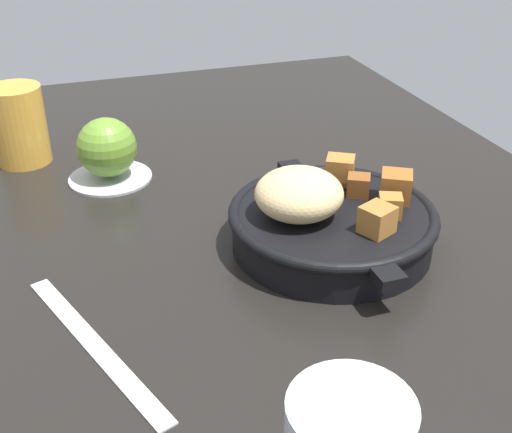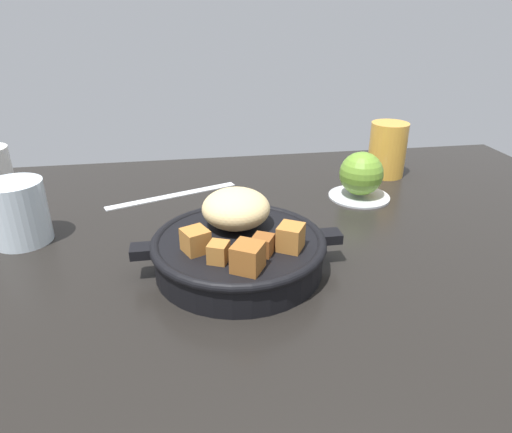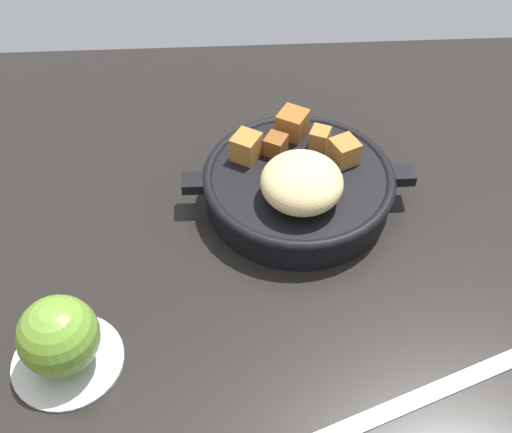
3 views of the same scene
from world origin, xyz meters
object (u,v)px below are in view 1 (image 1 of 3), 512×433
(cast_iron_skillet, at_px, (329,219))
(butter_knife, at_px, (94,344))
(red_apple, at_px, (107,147))
(juice_glass_amber, at_px, (19,125))

(cast_iron_skillet, distance_m, butter_knife, 0.26)
(red_apple, xyz_separation_m, juice_glass_amber, (0.09, 0.10, 0.01))
(red_apple, bearing_deg, cast_iron_skillet, -140.22)
(butter_knife, bearing_deg, juice_glass_amber, -14.12)
(butter_knife, height_order, juice_glass_amber, juice_glass_amber)
(butter_knife, bearing_deg, cast_iron_skillet, -92.00)
(red_apple, bearing_deg, butter_knife, 169.92)
(cast_iron_skillet, xyz_separation_m, juice_glass_amber, (0.31, 0.28, 0.02))
(red_apple, bearing_deg, juice_glass_amber, 47.98)
(butter_knife, xyz_separation_m, juice_glass_amber, (0.39, 0.04, 0.05))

